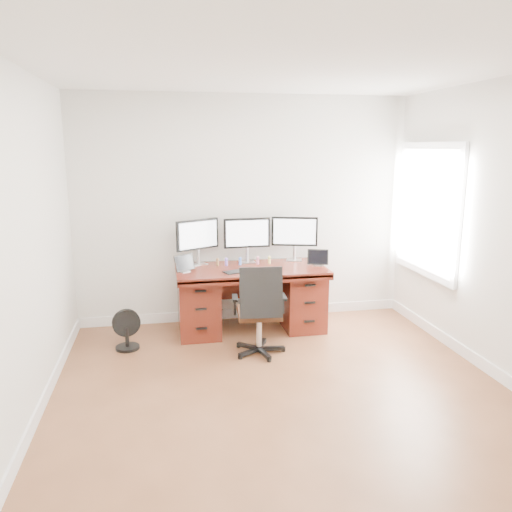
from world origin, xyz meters
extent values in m
plane|color=brown|center=(0.00, 0.00, 0.00)|extent=(4.50, 4.50, 0.00)
cube|color=silver|center=(0.00, 2.25, 1.35)|extent=(4.00, 0.10, 2.70)
cube|color=white|center=(1.97, 1.50, 1.40)|extent=(0.04, 1.30, 1.50)
cube|color=white|center=(1.95, 1.50, 1.40)|extent=(0.01, 1.15, 1.35)
cube|color=#501810|center=(0.00, 1.80, 0.72)|extent=(1.70, 0.80, 0.05)
cube|color=#501810|center=(-0.60, 1.83, 0.35)|extent=(0.45, 0.70, 0.70)
cube|color=#501810|center=(0.60, 1.83, 0.35)|extent=(0.45, 0.70, 0.70)
cube|color=#3B110A|center=(0.00, 2.10, 0.50)|extent=(0.74, 0.03, 0.40)
cylinder|color=black|center=(-0.04, 1.13, 0.04)|extent=(0.56, 0.56, 0.07)
cylinder|color=silver|center=(-0.04, 1.13, 0.25)|extent=(0.05, 0.05, 0.36)
cube|color=#3B2011|center=(-0.04, 1.13, 0.44)|extent=(0.48, 0.46, 0.06)
cube|color=black|center=(-0.06, 0.93, 0.71)|extent=(0.42, 0.09, 0.50)
cube|color=black|center=(-0.28, 1.16, 0.60)|extent=(0.08, 0.22, 0.03)
cube|color=black|center=(0.21, 1.11, 0.60)|extent=(0.08, 0.22, 0.03)
cylinder|color=black|center=(-1.39, 1.49, 0.02)|extent=(0.25, 0.25, 0.03)
cylinder|color=black|center=(-1.39, 1.49, 0.14)|extent=(0.04, 0.04, 0.21)
cylinder|color=black|center=(-1.39, 1.49, 0.28)|extent=(0.30, 0.12, 0.29)
cube|color=silver|center=(-0.58, 2.07, 0.76)|extent=(0.22, 0.21, 0.01)
cylinder|color=silver|center=(-0.58, 2.07, 0.84)|extent=(0.04, 0.04, 0.18)
cube|color=black|center=(-0.58, 2.07, 1.10)|extent=(0.50, 0.29, 0.35)
cube|color=white|center=(-0.57, 2.05, 1.10)|extent=(0.44, 0.24, 0.30)
cube|color=silver|center=(0.00, 2.07, 0.76)|extent=(0.18, 0.15, 0.01)
cylinder|color=silver|center=(0.00, 2.07, 0.84)|extent=(0.04, 0.04, 0.18)
cube|color=black|center=(0.00, 2.07, 1.10)|extent=(0.55, 0.05, 0.35)
cube|color=white|center=(0.00, 2.05, 1.10)|extent=(0.50, 0.02, 0.30)
cube|color=silver|center=(0.58, 2.07, 0.76)|extent=(0.21, 0.19, 0.01)
cylinder|color=silver|center=(0.58, 2.07, 0.84)|extent=(0.04, 0.04, 0.18)
cube|color=black|center=(0.58, 2.07, 1.10)|extent=(0.54, 0.19, 0.35)
cube|color=white|center=(0.57, 2.05, 1.10)|extent=(0.48, 0.15, 0.30)
cube|color=silver|center=(-0.75, 1.75, 0.76)|extent=(0.13, 0.12, 0.01)
cube|color=black|center=(-0.75, 1.75, 0.85)|extent=(0.24, 0.19, 0.17)
cube|color=silver|center=(0.78, 1.75, 0.76)|extent=(0.12, 0.11, 0.01)
cube|color=black|center=(0.78, 1.75, 0.85)|extent=(0.25, 0.14, 0.17)
cube|color=white|center=(0.02, 1.57, 0.76)|extent=(0.26, 0.13, 0.01)
cube|color=silver|center=(0.19, 1.60, 0.76)|extent=(0.16, 0.16, 0.01)
cube|color=black|center=(-0.22, 1.62, 0.76)|extent=(0.26, 0.22, 0.01)
cube|color=black|center=(0.01, 1.73, 0.76)|extent=(0.16, 0.12, 0.01)
cylinder|color=olive|center=(-0.37, 1.95, 0.78)|extent=(0.03, 0.03, 0.06)
sphere|color=olive|center=(-0.37, 1.95, 0.83)|extent=(0.04, 0.04, 0.04)
cylinder|color=#8262DD|center=(-0.26, 1.95, 0.78)|extent=(0.03, 0.03, 0.06)
sphere|color=#8262DD|center=(-0.26, 1.95, 0.83)|extent=(0.04, 0.04, 0.04)
cylinder|color=#4A77E2|center=(-0.10, 1.95, 0.78)|extent=(0.03, 0.03, 0.06)
sphere|color=#4A77E2|center=(-0.10, 1.95, 0.83)|extent=(0.04, 0.04, 0.04)
cylinder|color=pink|center=(0.11, 1.95, 0.78)|extent=(0.03, 0.03, 0.06)
sphere|color=pink|center=(0.11, 1.95, 0.83)|extent=(0.04, 0.04, 0.04)
cylinder|color=#E1CD61|center=(0.25, 1.95, 0.78)|extent=(0.03, 0.03, 0.06)
sphere|color=#E1CD61|center=(0.25, 1.95, 0.83)|extent=(0.04, 0.04, 0.04)
camera|label=1|loc=(-0.98, -3.63, 2.10)|focal=35.00mm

